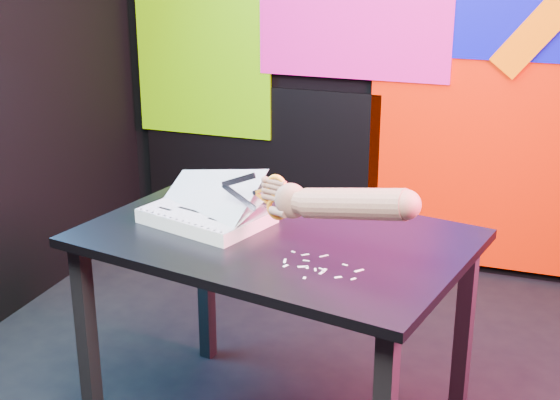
% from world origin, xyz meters
% --- Properties ---
extents(room, '(3.01, 3.01, 2.71)m').
position_xyz_m(room, '(0.00, 0.00, 1.35)').
color(room, black).
rests_on(room, ground).
extents(backdrop, '(2.88, 0.05, 2.08)m').
position_xyz_m(backdrop, '(0.06, 1.46, 0.96)').
color(backdrop, red).
rests_on(backdrop, ground).
extents(work_table, '(1.28, 0.98, 0.75)m').
position_xyz_m(work_table, '(-0.07, -0.13, 0.66)').
color(work_table, black).
rests_on(work_table, ground).
extents(printout_stack, '(0.44, 0.37, 0.20)m').
position_xyz_m(printout_stack, '(-0.31, -0.11, 0.78)').
color(printout_stack, white).
rests_on(printout_stack, work_table).
extents(scissors, '(0.24, 0.08, 0.14)m').
position_xyz_m(scissors, '(-0.06, -0.19, 0.90)').
color(scissors, '#A1A3B4').
rests_on(scissors, printout_stack).
extents(hand_forearm, '(0.49, 0.18, 0.16)m').
position_xyz_m(hand_forearm, '(0.18, -0.26, 0.93)').
color(hand_forearm, '#966B4B').
rests_on(hand_forearm, work_table).
extents(paper_clippings, '(0.23, 0.18, 0.00)m').
position_xyz_m(paper_clippings, '(0.13, -0.32, 0.75)').
color(paper_clippings, silver).
rests_on(paper_clippings, work_table).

